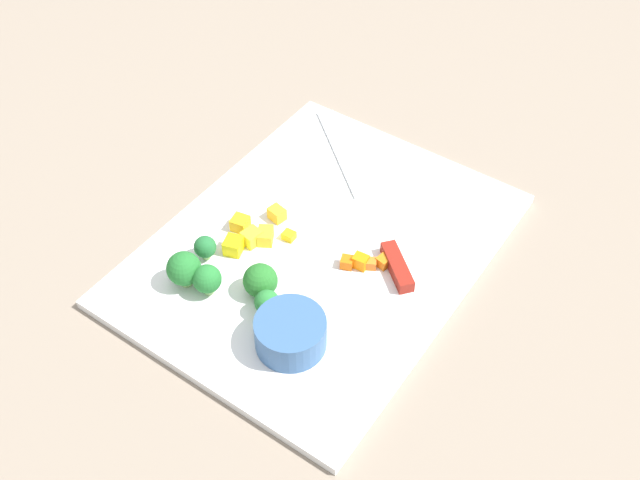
{
  "coord_description": "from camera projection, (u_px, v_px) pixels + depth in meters",
  "views": [
    {
      "loc": [
        -0.52,
        -0.36,
        0.71
      ],
      "look_at": [
        0.0,
        0.0,
        0.02
      ],
      "focal_mm": 42.04,
      "sensor_mm": 36.0,
      "label": 1
    }
  ],
  "objects": [
    {
      "name": "carrot_dice_0",
      "position": [
        384.0,
        261.0,
        0.91
      ],
      "size": [
        0.02,
        0.02,
        0.01
      ],
      "primitive_type": "cube",
      "rotation": [
        0.0,
        0.0,
        1.38
      ],
      "color": "orange",
      "rests_on": "cutting_board"
    },
    {
      "name": "broccoli_floret_2",
      "position": [
        205.0,
        247.0,
        0.91
      ],
      "size": [
        0.03,
        0.03,
        0.03
      ],
      "color": "#95C36D",
      "rests_on": "cutting_board"
    },
    {
      "name": "ground_plane",
      "position": [
        320.0,
        252.0,
        0.95
      ],
      "size": [
        4.0,
        4.0,
        0.0
      ],
      "primitive_type": "plane",
      "color": "gray"
    },
    {
      "name": "cutting_board",
      "position": [
        320.0,
        249.0,
        0.95
      ],
      "size": [
        0.48,
        0.37,
        0.01
      ],
      "primitive_type": "cube",
      "color": "white",
      "rests_on": "ground_plane"
    },
    {
      "name": "broccoli_floret_1",
      "position": [
        267.0,
        303.0,
        0.85
      ],
      "size": [
        0.03,
        0.03,
        0.04
      ],
      "color": "#89BB63",
      "rests_on": "cutting_board"
    },
    {
      "name": "broccoli_floret_4",
      "position": [
        260.0,
        281.0,
        0.88
      ],
      "size": [
        0.04,
        0.04,
        0.04
      ],
      "color": "#8FC25B",
      "rests_on": "cutting_board"
    },
    {
      "name": "pepper_dice_5",
      "position": [
        234.0,
        246.0,
        0.93
      ],
      "size": [
        0.03,
        0.03,
        0.02
      ],
      "primitive_type": "cube",
      "rotation": [
        0.0,
        0.0,
        0.32
      ],
      "color": "yellow",
      "rests_on": "cutting_board"
    },
    {
      "name": "pepper_dice_2",
      "position": [
        289.0,
        236.0,
        0.95
      ],
      "size": [
        0.01,
        0.02,
        0.01
      ],
      "primitive_type": "cube",
      "rotation": [
        0.0,
        0.0,
        1.63
      ],
      "color": "yellow",
      "rests_on": "cutting_board"
    },
    {
      "name": "broccoli_floret_3",
      "position": [
        184.0,
        269.0,
        0.88
      ],
      "size": [
        0.04,
        0.04,
        0.05
      ],
      "color": "#8BB76A",
      "rests_on": "cutting_board"
    },
    {
      "name": "prep_bowl",
      "position": [
        291.0,
        333.0,
        0.83
      ],
      "size": [
        0.08,
        0.08,
        0.04
      ],
      "primitive_type": "cylinder",
      "color": "#355B8B",
      "rests_on": "cutting_board"
    },
    {
      "name": "carrot_dice_1",
      "position": [
        360.0,
        262.0,
        0.91
      ],
      "size": [
        0.02,
        0.02,
        0.02
      ],
      "primitive_type": "cube",
      "rotation": [
        0.0,
        0.0,
        0.1
      ],
      "color": "orange",
      "rests_on": "cutting_board"
    },
    {
      "name": "pepper_dice_4",
      "position": [
        252.0,
        237.0,
        0.94
      ],
      "size": [
        0.03,
        0.02,
        0.02
      ],
      "primitive_type": "cube",
      "rotation": [
        0.0,
        0.0,
        1.4
      ],
      "color": "yellow",
      "rests_on": "cutting_board"
    },
    {
      "name": "pepper_dice_0",
      "position": [
        265.0,
        236.0,
        0.94
      ],
      "size": [
        0.03,
        0.03,
        0.02
      ],
      "primitive_type": "cube",
      "rotation": [
        0.0,
        0.0,
        0.53
      ],
      "color": "yellow",
      "rests_on": "cutting_board"
    },
    {
      "name": "carrot_dice_3",
      "position": [
        371.0,
        264.0,
        0.91
      ],
      "size": [
        0.02,
        0.02,
        0.01
      ],
      "primitive_type": "cube",
      "rotation": [
        0.0,
        0.0,
        0.52
      ],
      "color": "orange",
      "rests_on": "cutting_board"
    },
    {
      "name": "pepper_dice_1",
      "position": [
        277.0,
        214.0,
        0.97
      ],
      "size": [
        0.02,
        0.02,
        0.02
      ],
      "primitive_type": "cube",
      "rotation": [
        0.0,
        0.0,
        2.95
      ],
      "color": "yellow",
      "rests_on": "cutting_board"
    },
    {
      "name": "broccoli_floret_0",
      "position": [
        207.0,
        279.0,
        0.87
      ],
      "size": [
        0.03,
        0.03,
        0.04
      ],
      "color": "#8AB76C",
      "rests_on": "cutting_board"
    },
    {
      "name": "chef_knife",
      "position": [
        374.0,
        217.0,
        0.97
      ],
      "size": [
        0.25,
        0.29,
        0.02
      ],
      "rotation": [
        0.0,
        0.0,
        0.88
      ],
      "color": "silver",
      "rests_on": "cutting_board"
    },
    {
      "name": "carrot_dice_2",
      "position": [
        347.0,
        262.0,
        0.91
      ],
      "size": [
        0.02,
        0.02,
        0.01
      ],
      "primitive_type": "cube",
      "rotation": [
        0.0,
        0.0,
        0.37
      ],
      "color": "orange",
      "rests_on": "cutting_board"
    },
    {
      "name": "pepper_dice_3",
      "position": [
        240.0,
        223.0,
        0.96
      ],
      "size": [
        0.02,
        0.02,
        0.02
      ],
      "primitive_type": "cube",
      "rotation": [
        0.0,
        0.0,
        0.2
      ],
      "color": "yellow",
      "rests_on": "cutting_board"
    }
  ]
}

